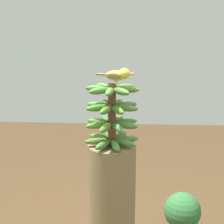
{
  "coord_description": "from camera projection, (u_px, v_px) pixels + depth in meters",
  "views": [
    {
      "loc": [
        0.1,
        -1.79,
        1.78
      ],
      "look_at": [
        0.0,
        0.0,
        1.29
      ],
      "focal_mm": 54.57,
      "sensor_mm": 36.0,
      "label": 1
    }
  ],
  "objects": [
    {
      "name": "tropical_shrub",
      "position": [
        182.0,
        211.0,
        2.8
      ],
      "size": [
        0.3,
        0.3,
        0.41
      ],
      "color": "brown",
      "rests_on": "ground"
    },
    {
      "name": "banana_bunch",
      "position": [
        112.0,
        115.0,
        1.86
      ],
      "size": [
        0.31,
        0.31,
        0.35
      ],
      "color": "brown",
      "rests_on": "banana_tree"
    },
    {
      "name": "perched_bird",
      "position": [
        119.0,
        75.0,
        1.79
      ],
      "size": [
        0.2,
        0.08,
        0.09
      ],
      "color": "#C68933",
      "rests_on": "banana_bunch"
    }
  ]
}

